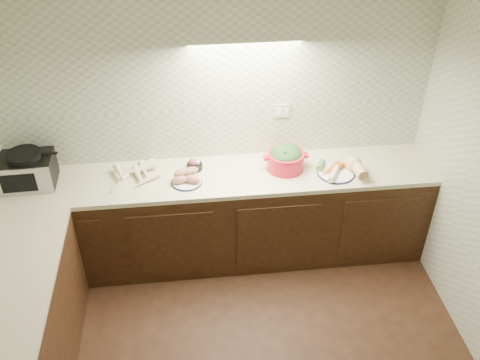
{
  "coord_description": "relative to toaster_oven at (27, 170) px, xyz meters",
  "views": [
    {
      "loc": [
        -0.25,
        -2.14,
        3.5
      ],
      "look_at": [
        0.13,
        1.25,
        1.02
      ],
      "focal_mm": 40.0,
      "sensor_mm": 36.0,
      "label": 1
    }
  ],
  "objects": [
    {
      "name": "parsnip_pile",
      "position": [
        0.85,
        -0.03,
        -0.1
      ],
      "size": [
        0.41,
        0.39,
        0.08
      ],
      "color": "#F4E2C2",
      "rests_on": "counter"
    },
    {
      "name": "counter",
      "position": [
        0.88,
        -0.87,
        -0.59
      ],
      "size": [
        3.6,
        3.6,
        0.9
      ],
      "color": "black",
      "rests_on": "ground"
    },
    {
      "name": "dutch_oven",
      "position": [
        2.11,
        -0.01,
        -0.03
      ],
      "size": [
        0.38,
        0.32,
        0.22
      ],
      "rotation": [
        0.0,
        0.0,
        0.01
      ],
      "color": "red",
      "rests_on": "counter"
    },
    {
      "name": "room",
      "position": [
        1.56,
        -1.55,
        0.59
      ],
      "size": [
        3.6,
        3.6,
        2.6
      ],
      "color": "black",
      "rests_on": "ground"
    },
    {
      "name": "toaster_oven",
      "position": [
        0.0,
        0.0,
        0.0
      ],
      "size": [
        0.43,
        0.34,
        0.3
      ],
      "rotation": [
        0.0,
        0.0,
        0.03
      ],
      "color": "black",
      "rests_on": "counter"
    },
    {
      "name": "onion_bowl",
      "position": [
        1.34,
        0.07,
        -0.1
      ],
      "size": [
        0.14,
        0.14,
        0.1
      ],
      "color": "black",
      "rests_on": "counter"
    },
    {
      "name": "veg_plate",
      "position": [
        2.59,
        -0.13,
        -0.09
      ],
      "size": [
        0.39,
        0.32,
        0.14
      ],
      "rotation": [
        0.0,
        0.0,
        -0.03
      ],
      "color": "#151A3A",
      "rests_on": "counter"
    },
    {
      "name": "sweet_potato_plate",
      "position": [
        1.27,
        -0.12,
        -0.09
      ],
      "size": [
        0.26,
        0.26,
        0.12
      ],
      "rotation": [
        0.0,
        0.0,
        0.03
      ],
      "color": "#151A3A",
      "rests_on": "counter"
    }
  ]
}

